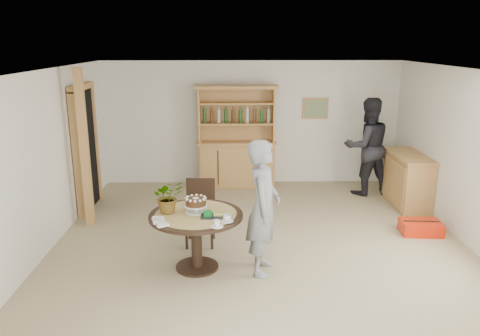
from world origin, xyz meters
The scene contains 17 objects.
ground centered at (0.00, 0.00, 0.00)m, with size 7.00×7.00×0.00m, color tan.
room_shell centered at (0.00, 0.01, 1.74)m, with size 6.04×7.04×2.52m.
doorway centered at (-2.93, 2.00, 1.11)m, with size 0.13×1.10×2.18m.
pine_post centered at (-2.70, 1.20, 1.25)m, with size 0.12×0.12×2.50m, color #B4874B.
hutch centered at (-0.30, 3.24, 0.69)m, with size 1.62×0.54×2.04m.
sideboard centered at (2.74, 2.00, 0.47)m, with size 0.54×1.26×0.94m.
dining_table centered at (-0.87, -0.35, 0.60)m, with size 1.20×1.20×0.76m.
dining_chair centered at (-0.87, 0.48, 0.54)m, with size 0.43×0.43×0.95m.
birthday_cake centered at (-0.87, -0.30, 0.88)m, with size 0.30×0.30×0.20m.
flower_vase centered at (-1.22, -0.30, 0.97)m, with size 0.38×0.33×0.42m, color #3F7233.
gift_tray centered at (-0.66, -0.47, 0.79)m, with size 0.30×0.20×0.08m.
coffee_cup_a centered at (-0.47, -0.63, 0.80)m, with size 0.15×0.15×0.09m.
coffee_cup_b centered at (-0.59, -0.80, 0.79)m, with size 0.15×0.15×0.08m.
napkins centered at (-1.28, -0.66, 0.77)m, with size 0.24×0.33×0.03m.
teen_boy centered at (-0.02, -0.45, 0.87)m, with size 0.63×0.41×1.73m, color gray.
adult_person centered at (2.17, 2.69, 0.93)m, with size 0.91×0.71×1.86m, color black.
red_suitcase centered at (2.50, 0.70, 0.10)m, with size 0.62×0.44×0.21m.
Camera 1 is at (-0.43, -5.93, 2.88)m, focal length 35.00 mm.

